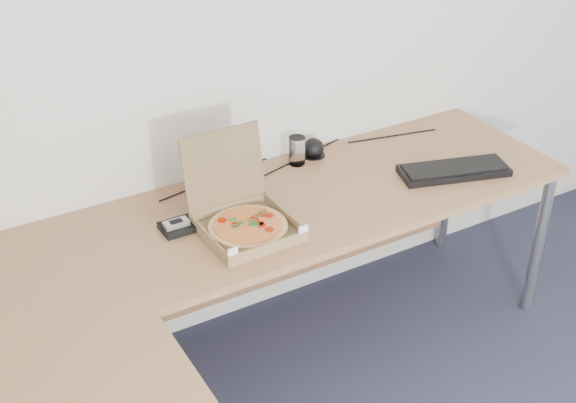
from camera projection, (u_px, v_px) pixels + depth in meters
desk at (234, 309)px, 2.42m from camera, size 2.50×2.20×0.73m
pizza_box at (245, 221)px, 2.73m from camera, size 0.31×0.36×0.32m
drinking_glass at (297, 151)px, 3.15m from camera, size 0.07×0.07×0.12m
keyboard at (454, 171)px, 3.10m from camera, size 0.46×0.28×0.03m
wallet at (179, 227)px, 2.75m from camera, size 0.13×0.11×0.02m
phone at (176, 223)px, 2.73m from camera, size 0.09×0.05×0.02m
dome_speaker at (313, 147)px, 3.22m from camera, size 0.10×0.10×0.08m
cable_bundle at (298, 159)px, 3.20m from camera, size 0.63×0.13×0.01m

